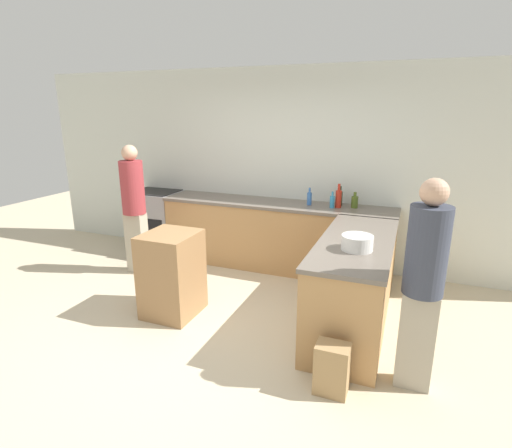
# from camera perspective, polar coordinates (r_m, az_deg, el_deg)

# --- Properties ---
(ground_plane) EXTENTS (14.00, 14.00, 0.00)m
(ground_plane) POSITION_cam_1_polar(r_m,az_deg,el_deg) (4.17, -5.76, -14.90)
(ground_plane) COLOR beige
(wall_back) EXTENTS (8.00, 0.06, 2.70)m
(wall_back) POSITION_cam_1_polar(r_m,az_deg,el_deg) (5.65, 4.02, 7.97)
(wall_back) COLOR silver
(wall_back) RESTS_ON ground_plane
(counter_back) EXTENTS (3.18, 0.64, 0.93)m
(counter_back) POSITION_cam_1_polar(r_m,az_deg,el_deg) (5.53, 2.78, -1.60)
(counter_back) COLOR tan
(counter_back) RESTS_ON ground_plane
(counter_peninsula) EXTENTS (0.69, 1.87, 0.93)m
(counter_peninsula) POSITION_cam_1_polar(r_m,az_deg,el_deg) (4.15, 13.79, -8.26)
(counter_peninsula) COLOR tan
(counter_peninsula) RESTS_ON ground_plane
(range_oven) EXTENTS (0.73, 0.60, 0.94)m
(range_oven) POSITION_cam_1_polar(r_m,az_deg,el_deg) (6.41, -14.01, 0.44)
(range_oven) COLOR #99999E
(range_oven) RESTS_ON ground_plane
(island_table) EXTENTS (0.53, 0.57, 0.91)m
(island_table) POSITION_cam_1_polar(r_m,az_deg,el_deg) (4.37, -11.92, -7.00)
(island_table) COLOR #997047
(island_table) RESTS_ON ground_plane
(mixing_bowl) EXTENTS (0.28, 0.28, 0.13)m
(mixing_bowl) POSITION_cam_1_polar(r_m,az_deg,el_deg) (3.68, 14.26, -2.59)
(mixing_bowl) COLOR white
(mixing_bowl) RESTS_ON counter_peninsula
(wine_bottle_dark) EXTENTS (0.07, 0.07, 0.25)m
(wine_bottle_dark) POSITION_cam_1_polar(r_m,az_deg,el_deg) (5.35, 11.90, 3.70)
(wine_bottle_dark) COLOR black
(wine_bottle_dark) RESTS_ON counter_back
(olive_oil_bottle) EXTENTS (0.09, 0.09, 0.20)m
(olive_oil_bottle) POSITION_cam_1_polar(r_m,az_deg,el_deg) (5.25, 13.91, 3.12)
(olive_oil_bottle) COLOR #475B1E
(olive_oil_bottle) RESTS_ON counter_back
(water_bottle_blue) EXTENTS (0.06, 0.06, 0.23)m
(water_bottle_blue) POSITION_cam_1_polar(r_m,az_deg,el_deg) (5.30, 7.63, 3.68)
(water_bottle_blue) COLOR #386BB7
(water_bottle_blue) RESTS_ON counter_back
(hot_sauce_bottle) EXTENTS (0.08, 0.08, 0.31)m
(hot_sauce_bottle) POSITION_cam_1_polar(r_m,az_deg,el_deg) (5.21, 11.70, 3.63)
(hot_sauce_bottle) COLOR red
(hot_sauce_bottle) RESTS_ON counter_back
(dish_soap_bottle) EXTENTS (0.06, 0.06, 0.21)m
(dish_soap_bottle) POSITION_cam_1_polar(r_m,az_deg,el_deg) (5.18, 10.83, 3.19)
(dish_soap_bottle) COLOR #338CBF
(dish_soap_bottle) RESTS_ON counter_back
(person_by_range) EXTENTS (0.30, 0.30, 1.71)m
(person_by_range) POSITION_cam_1_polar(r_m,az_deg,el_deg) (5.47, -17.05, 2.68)
(person_by_range) COLOR #ADA38E
(person_by_range) RESTS_ON ground_plane
(person_at_peninsula) EXTENTS (0.30, 0.30, 1.68)m
(person_at_peninsula) POSITION_cam_1_polar(r_m,az_deg,el_deg) (3.25, 22.82, -7.22)
(person_at_peninsula) COLOR #ADA38E
(person_at_peninsula) RESTS_ON ground_plane
(paper_bag) EXTENTS (0.26, 0.19, 0.41)m
(paper_bag) POSITION_cam_1_polar(r_m,az_deg,el_deg) (3.34, 10.79, -19.64)
(paper_bag) COLOR #A88456
(paper_bag) RESTS_ON ground_plane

